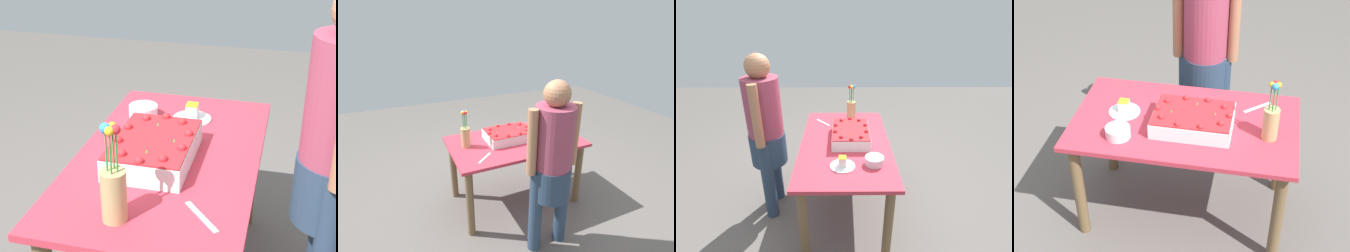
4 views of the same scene
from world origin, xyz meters
The scene contains 8 objects.
ground_plane centered at (0.00, 0.00, 0.00)m, with size 8.00×8.00×0.00m, color #5D5752.
dining_table centered at (0.00, 0.00, 0.60)m, with size 1.34×0.77×0.72m.
sheet_cake centered at (-0.06, 0.05, 0.78)m, with size 0.46×0.33×0.13m.
serving_plate_with_slice centered at (0.38, -0.02, 0.75)m, with size 0.19×0.19×0.08m.
cake_knife centered at (-0.41, -0.22, 0.72)m, with size 0.20×0.02×0.00m, color silver.
flower_vase centered at (-0.50, 0.07, 0.84)m, with size 0.09×0.09×0.37m.
fruit_bowl centered at (0.35, 0.22, 0.75)m, with size 0.14×0.14×0.06m, color silver.
person_standing centered at (-0.01, -0.69, 0.85)m, with size 0.45×0.31×1.49m.
Camera 3 is at (2.03, -0.02, 1.84)m, focal length 28.00 mm.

